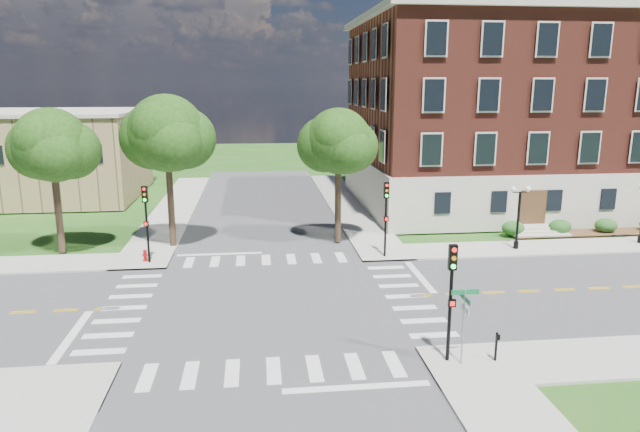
{
  "coord_description": "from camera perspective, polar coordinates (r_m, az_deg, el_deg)",
  "views": [
    {
      "loc": [
        -0.47,
        -27.52,
        10.91
      ],
      "look_at": [
        3.25,
        5.42,
        3.2
      ],
      "focal_mm": 32.0,
      "sensor_mm": 36.0,
      "label": 1
    }
  ],
  "objects": [
    {
      "name": "secondary_building",
      "position": [
        61.77,
        -26.93,
        5.52
      ],
      "size": [
        20.4,
        15.4,
        8.3
      ],
      "color": "#988254",
      "rests_on": "ground"
    },
    {
      "name": "push_button_post",
      "position": [
        24.22,
        17.23,
        -12.22
      ],
      "size": [
        0.14,
        0.21,
        1.2
      ],
      "color": "black",
      "rests_on": "ground"
    },
    {
      "name": "road_ns",
      "position": [
        29.6,
        -5.13,
        -8.57
      ],
      "size": [
        12.0,
        90.0,
        0.01
      ],
      "primitive_type": "cube",
      "color": "#3D3D3F",
      "rests_on": "ground"
    },
    {
      "name": "road_ew",
      "position": [
        29.6,
        -5.13,
        -8.58
      ],
      "size": [
        90.0,
        12.0,
        0.01
      ],
      "primitive_type": "cube",
      "color": "#3D3D3F",
      "rests_on": "ground"
    },
    {
      "name": "traffic_signal_ne",
      "position": [
        36.11,
        6.61,
        0.65
      ],
      "size": [
        0.32,
        0.35,
        4.8
      ],
      "color": "black",
      "rests_on": "ground"
    },
    {
      "name": "twin_lamp_west",
      "position": [
        39.95,
        19.24,
        0.23
      ],
      "size": [
        1.36,
        0.36,
        4.23
      ],
      "color": "black",
      "rests_on": "ground"
    },
    {
      "name": "tree_b",
      "position": [
        39.74,
        -25.29,
        6.4
      ],
      "size": [
        4.64,
        4.64,
        9.38
      ],
      "color": "black",
      "rests_on": "ground"
    },
    {
      "name": "ground",
      "position": [
        29.61,
        -5.13,
        -8.59
      ],
      "size": [
        160.0,
        160.0,
        0.0
      ],
      "primitive_type": "plane",
      "color": "#1D5016",
      "rests_on": "ground"
    },
    {
      "name": "street_sign_pole",
      "position": [
        23.02,
        14.23,
        -9.27
      ],
      "size": [
        1.1,
        1.1,
        3.1
      ],
      "color": "gray",
      "rests_on": "ground"
    },
    {
      "name": "main_building",
      "position": [
        55.29,
        20.13,
        9.64
      ],
      "size": [
        30.6,
        22.4,
        16.5
      ],
      "color": "#B9B2A3",
      "rests_on": "ground"
    },
    {
      "name": "tree_d",
      "position": [
        38.69,
        1.86,
        7.44
      ],
      "size": [
        4.44,
        4.44,
        9.25
      ],
      "color": "black",
      "rests_on": "ground"
    },
    {
      "name": "traffic_signal_se",
      "position": [
        22.85,
        12.99,
        -7.01
      ],
      "size": [
        0.33,
        0.37,
        4.8
      ],
      "color": "black",
      "rests_on": "ground"
    },
    {
      "name": "sidewalk_nw",
      "position": [
        46.69,
        -24.86,
        -1.59
      ],
      "size": [
        34.0,
        34.0,
        0.12
      ],
      "color": "#9E9B93",
      "rests_on": "ground"
    },
    {
      "name": "traffic_signal_nw",
      "position": [
        36.17,
        -17.0,
        0.18
      ],
      "size": [
        0.36,
        0.42,
        4.8
      ],
      "color": "black",
      "rests_on": "ground"
    },
    {
      "name": "stop_bar_east",
      "position": [
        33.71,
        9.95,
        -6.0
      ],
      "size": [
        0.4,
        5.5,
        0.0
      ],
      "primitive_type": "cube",
      "color": "silver",
      "rests_on": "ground"
    },
    {
      "name": "crosswalk_east",
      "position": [
        30.58,
        8.62,
        -7.96
      ],
      "size": [
        2.2,
        10.2,
        0.02
      ],
      "primitive_type": null,
      "color": "silver",
      "rests_on": "ground"
    },
    {
      "name": "fire_hydrant",
      "position": [
        37.22,
        -17.08,
        -3.8
      ],
      "size": [
        0.35,
        0.35,
        0.75
      ],
      "color": "#B20D0D",
      "rests_on": "ground"
    },
    {
      "name": "shrub_row",
      "position": [
        48.4,
        28.39,
        -1.54
      ],
      "size": [
        18.0,
        2.0,
        1.3
      ],
      "primitive_type": null,
      "color": "#1E4617",
      "rests_on": "ground"
    },
    {
      "name": "sidewalk_ne",
      "position": [
        47.0,
        13.46,
        -0.62
      ],
      "size": [
        34.0,
        34.0,
        0.12
      ],
      "color": "#9E9B93",
      "rests_on": "ground"
    },
    {
      "name": "tree_c",
      "position": [
        38.98,
        -15.09,
        7.95
      ],
      "size": [
        5.09,
        5.09,
        10.18
      ],
      "color": "black",
      "rests_on": "ground"
    }
  ]
}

